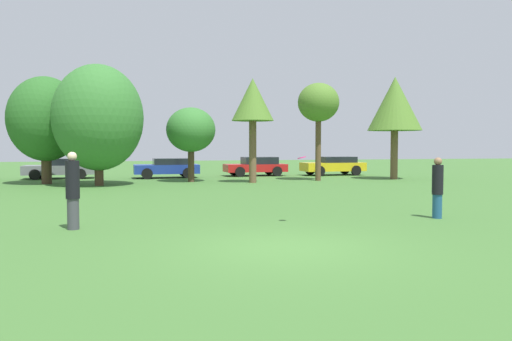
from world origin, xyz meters
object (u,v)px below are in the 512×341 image
tree_1 (45,119)px  parked_car_blue (167,167)px  parked_car_grey (61,168)px  parked_car_red (256,166)px  person_catcher (438,187)px  parked_car_yellow (334,165)px  tree_5 (318,104)px  tree_3 (191,130)px  frisbee (302,158)px  person_thrower (73,190)px  tree_4 (253,102)px  tree_2 (98,118)px  tree_6 (395,105)px

tree_1 → parked_car_blue: size_ratio=1.40×
parked_car_grey → parked_car_red: 12.71m
person_catcher → parked_car_grey: person_catcher is taller
parked_car_grey → parked_car_yellow: (18.21, -0.57, 0.03)m
tree_1 → parked_car_red: (12.81, 4.43, -2.82)m
parked_car_grey → tree_5: bearing=157.7°
tree_1 → tree_3: (7.81, -0.36, -0.54)m
frisbee → parked_car_red: bearing=79.7°
person_catcher → tree_3: (-5.32, 16.01, 2.07)m
tree_5 → parked_car_red: tree_5 is taller
parked_car_grey → person_thrower: bearing=96.6°
tree_4 → parked_car_blue: size_ratio=1.40×
tree_2 → parked_car_red: 12.14m
person_thrower → parked_car_blue: person_thrower is taller
tree_2 → tree_4: (8.24, 0.17, 1.01)m
parked_car_blue → tree_2: bearing=52.8°
tree_2 → parked_car_red: (9.94, 6.37, -2.83)m
tree_6 → parked_car_blue: bearing=161.7°
tree_1 → tree_4: 11.30m
person_catcher → parked_car_blue: (-6.44, 19.90, -0.21)m
parked_car_grey → tree_2: bearing=111.2°
tree_2 → tree_5: size_ratio=1.08×
person_thrower → parked_car_yellow: 24.92m
parked_car_red → tree_2: bearing=30.4°
tree_3 → parked_car_red: tree_3 is taller
parked_car_yellow → tree_6: bearing=110.0°
person_catcher → parked_car_red: bearing=-86.7°
parked_car_red → parked_car_yellow: parked_car_yellow is taller
frisbee → tree_4: bearing=81.9°
person_thrower → parked_car_yellow: (15.06, 19.86, -0.28)m
tree_5 → tree_6: tree_6 is taller
tree_4 → parked_car_grey: (-11.01, 6.24, -3.86)m
tree_3 → parked_car_yellow: bearing=22.1°
person_catcher → frisbee: bearing=4.2°
tree_5 → parked_car_blue: tree_5 is taller
parked_car_blue → parked_car_grey: bearing=-10.4°
person_thrower → tree_6: bearing=43.7°
person_thrower → tree_2: bearing=94.0°
parked_car_red → frisbee: bearing=77.5°
tree_1 → parked_car_blue: 8.08m
tree_2 → parked_car_blue: bearing=55.0°
tree_1 → parked_car_red: tree_1 is taller
tree_1 → parked_car_grey: bearing=88.7°
parked_car_blue → parked_car_red: parked_car_red is taller
tree_1 → tree_5: bearing=-4.0°
tree_1 → parked_car_blue: tree_1 is taller
tree_3 → parked_car_grey: bearing=147.9°
tree_2 → tree_1: bearing=146.0°
person_thrower → frisbee: person_thrower is taller
person_catcher → frisbee: size_ratio=7.69×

